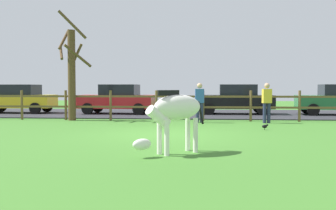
% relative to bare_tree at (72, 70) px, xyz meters
% --- Properties ---
extents(ground_plane, '(60.00, 60.00, 0.00)m').
position_rel_bare_tree_xyz_m(ground_plane, '(4.51, -4.79, -2.21)').
color(ground_plane, '#3D7528').
extents(parking_asphalt, '(28.00, 7.40, 0.05)m').
position_rel_bare_tree_xyz_m(parking_asphalt, '(4.51, 4.51, -2.19)').
color(parking_asphalt, '#2D2D33').
rests_on(parking_asphalt, ground_plane).
extents(paddock_fence, '(20.56, 0.11, 1.33)m').
position_rel_bare_tree_xyz_m(paddock_fence, '(3.74, 0.21, -1.45)').
color(paddock_fence, brown).
rests_on(paddock_fence, ground_plane).
extents(bare_tree, '(1.57, 1.44, 4.72)m').
position_rel_bare_tree_xyz_m(bare_tree, '(0.00, 0.00, 0.00)').
color(bare_tree, '#513A23').
rests_on(bare_tree, ground_plane).
extents(zebra, '(1.57, 1.43, 1.41)m').
position_rel_bare_tree_xyz_m(zebra, '(5.16, -8.33, -1.28)').
color(zebra, white).
rests_on(zebra, ground_plane).
extents(crow_on_grass, '(0.21, 0.10, 0.20)m').
position_rel_bare_tree_xyz_m(crow_on_grass, '(7.91, -3.21, -2.08)').
color(crow_on_grass, black).
rests_on(crow_on_grass, ground_plane).
extents(parked_car_black, '(4.02, 1.91, 1.56)m').
position_rel_bare_tree_xyz_m(parked_car_black, '(7.49, 4.14, -1.37)').
color(parked_car_black, black).
rests_on(parked_car_black, parking_asphalt).
extents(parked_car_red, '(4.08, 2.04, 1.56)m').
position_rel_bare_tree_xyz_m(parked_car_red, '(1.23, 3.79, -1.37)').
color(parked_car_red, red).
rests_on(parked_car_red, parking_asphalt).
extents(parked_car_yellow, '(4.04, 1.96, 1.56)m').
position_rel_bare_tree_xyz_m(parked_car_yellow, '(-4.38, 3.93, -1.37)').
color(parked_car_yellow, yellow).
rests_on(parked_car_yellow, parking_asphalt).
extents(visitor_left_of_tree, '(0.40, 0.29, 1.64)m').
position_rel_bare_tree_xyz_m(visitor_left_of_tree, '(8.38, -0.56, -1.30)').
color(visitor_left_of_tree, '#232847').
rests_on(visitor_left_of_tree, ground_plane).
extents(visitor_right_of_tree, '(0.38, 0.25, 1.64)m').
position_rel_bare_tree_xyz_m(visitor_right_of_tree, '(5.64, -0.61, -1.30)').
color(visitor_right_of_tree, '#232847').
rests_on(visitor_right_of_tree, ground_plane).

